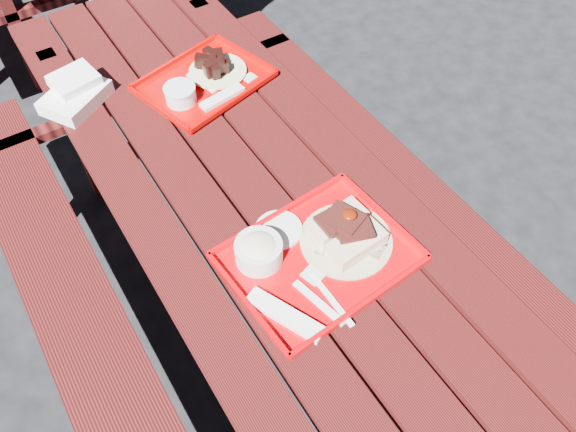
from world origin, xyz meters
The scene contains 5 objects.
ground centered at (0.00, 0.00, 0.00)m, with size 60.00×60.00×0.00m, color black.
picnic_table_near centered at (0.00, 0.00, 0.56)m, with size 1.41×2.40×0.75m.
near_tray centered at (0.01, -0.25, 0.78)m, with size 0.48×0.39×0.14m.
far_tray centered at (0.09, 0.50, 0.77)m, with size 0.46×0.40×0.07m.
white_cloth centered at (-0.29, 0.66, 0.78)m, with size 0.25×0.23×0.08m.
Camera 1 is at (-0.47, -0.89, 1.96)m, focal length 35.00 mm.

